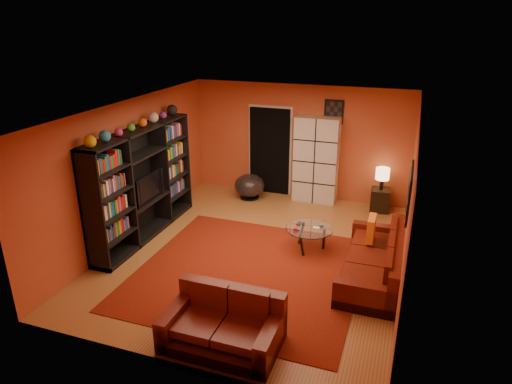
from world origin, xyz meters
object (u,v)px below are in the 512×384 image
(entertainment_unit, at_px, (143,184))
(storage_cabinet, at_px, (316,160))
(loveseat, at_px, (225,323))
(bowl_chair, at_px, (249,186))
(coffee_table, at_px, (309,230))
(side_table, at_px, (380,200))
(table_lamp, at_px, (383,174))
(sofa, at_px, (378,262))
(tv, at_px, (146,187))

(entertainment_unit, relative_size, storage_cabinet, 1.54)
(loveseat, distance_m, bowl_chair, 5.03)
(loveseat, distance_m, coffee_table, 2.86)
(side_table, bearing_deg, table_lamp, 180.00)
(storage_cabinet, xyz_separation_m, bowl_chair, (-1.46, -0.38, -0.67))
(entertainment_unit, height_order, side_table, entertainment_unit)
(sofa, height_order, table_lamp, table_lamp)
(side_table, relative_size, table_lamp, 1.04)
(sofa, distance_m, side_table, 2.81)
(tv, height_order, coffee_table, tv)
(bowl_chair, relative_size, side_table, 1.41)
(entertainment_unit, distance_m, bowl_chair, 2.83)
(table_lamp, bearing_deg, coffee_table, -115.04)
(loveseat, height_order, storage_cabinet, storage_cabinet)
(loveseat, xyz_separation_m, side_table, (1.53, 5.08, -0.03))
(side_table, bearing_deg, loveseat, -106.74)
(sofa, xyz_separation_m, storage_cabinet, (-1.69, 2.94, 0.69))
(entertainment_unit, bearing_deg, tv, 21.47)
(bowl_chair, bearing_deg, loveseat, -73.72)
(bowl_chair, xyz_separation_m, side_table, (2.94, 0.25, -0.06))
(loveseat, relative_size, coffee_table, 1.73)
(tv, height_order, sofa, tv)
(loveseat, bearing_deg, entertainment_unit, 48.18)
(storage_cabinet, xyz_separation_m, side_table, (1.48, -0.14, -0.72))
(loveseat, xyz_separation_m, storage_cabinet, (0.05, 5.22, 0.69))
(entertainment_unit, xyz_separation_m, sofa, (4.41, -0.14, -0.77))
(entertainment_unit, height_order, table_lamp, entertainment_unit)
(coffee_table, relative_size, storage_cabinet, 0.44)
(tv, distance_m, table_lamp, 4.92)
(storage_cabinet, relative_size, table_lamp, 4.05)
(tv, distance_m, storage_cabinet, 3.86)
(entertainment_unit, distance_m, table_lamp, 4.98)
(tv, xyz_separation_m, coffee_table, (3.10, 0.38, -0.59))
(sofa, distance_m, storage_cabinet, 3.46)
(sofa, relative_size, coffee_table, 2.62)
(tv, distance_m, loveseat, 3.65)
(storage_cabinet, xyz_separation_m, table_lamp, (1.48, -0.14, -0.13))
(coffee_table, distance_m, bowl_chair, 2.76)
(entertainment_unit, height_order, loveseat, entertainment_unit)
(entertainment_unit, xyz_separation_m, bowl_chair, (1.26, 2.42, -0.74))
(entertainment_unit, bearing_deg, storage_cabinet, 45.78)
(entertainment_unit, xyz_separation_m, table_lamp, (4.20, 2.66, -0.21))
(tv, xyz_separation_m, loveseat, (2.62, -2.44, -0.70))
(table_lamp, bearing_deg, tv, -147.52)
(sofa, height_order, storage_cabinet, storage_cabinet)
(coffee_table, bearing_deg, entertainment_unit, -172.70)
(loveseat, distance_m, table_lamp, 5.33)
(coffee_table, bearing_deg, sofa, -23.06)
(sofa, relative_size, storage_cabinet, 1.16)
(table_lamp, bearing_deg, bowl_chair, -175.19)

